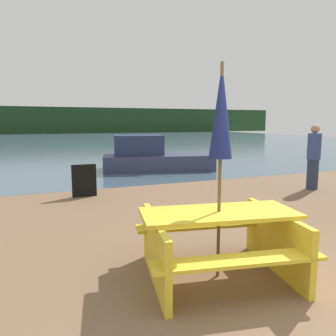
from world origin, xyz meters
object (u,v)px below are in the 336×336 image
object	(u,v)px
picnic_table_yellow	(218,237)
boat	(153,157)
umbrella_navy	(221,114)
signboard	(84,181)
person	(314,157)

from	to	relation	value
picnic_table_yellow	boat	xyz separation A→B (m)	(2.13, 8.05, 0.00)
picnic_table_yellow	boat	size ratio (longest dim) A/B	0.46
umbrella_navy	signboard	distance (m)	4.89
umbrella_navy	boat	world-z (taller)	umbrella_navy
person	signboard	bearing A→B (deg)	165.95
boat	umbrella_navy	bearing A→B (deg)	-91.74
umbrella_navy	signboard	world-z (taller)	umbrella_navy
picnic_table_yellow	person	distance (m)	5.75
boat	picnic_table_yellow	bearing A→B (deg)	-91.74
boat	person	size ratio (longest dim) A/B	2.52
boat	signboard	xyz separation A→B (m)	(-2.92, -3.44, -0.08)
picnic_table_yellow	umbrella_navy	world-z (taller)	umbrella_navy
picnic_table_yellow	signboard	world-z (taller)	signboard
picnic_table_yellow	person	bearing A→B (deg)	34.22
umbrella_navy	signboard	bearing A→B (deg)	99.67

